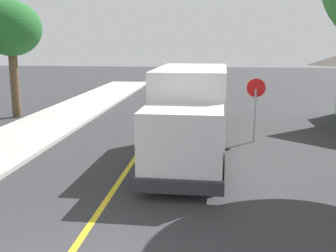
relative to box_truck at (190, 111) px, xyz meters
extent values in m
cube|color=gold|center=(-1.96, 2.03, -1.76)|extent=(0.16, 56.00, 0.01)
cube|color=silver|center=(0.02, 0.73, 0.13)|extent=(2.51, 5.05, 2.60)
cube|color=silver|center=(-0.06, -2.77, -0.32)|extent=(2.32, 2.05, 1.70)
cube|color=#1E2D3D|center=(-0.08, -3.67, 0.06)|extent=(2.04, 0.12, 0.75)
cube|color=#2D2D33|center=(-0.08, -3.85, -1.35)|extent=(2.40, 0.25, 0.36)
cylinder|color=black|center=(0.99, -2.59, -1.27)|extent=(0.32, 1.01, 1.00)
cylinder|color=black|center=(-1.11, -2.54, -1.27)|extent=(0.32, 1.01, 1.00)
cylinder|color=black|center=(1.09, 1.96, -1.27)|extent=(0.32, 1.01, 1.00)
cylinder|color=black|center=(-1.01, 2.01, -1.27)|extent=(0.32, 1.01, 1.00)
cube|color=maroon|center=(0.30, 5.93, -1.12)|extent=(1.88, 4.43, 0.76)
cube|color=#1E2D3D|center=(0.30, 6.08, -0.42)|extent=(1.62, 1.83, 0.64)
cylinder|color=black|center=(1.06, 4.50, -1.45)|extent=(0.23, 0.64, 0.64)
cylinder|color=black|center=(-0.52, 4.53, -1.45)|extent=(0.23, 0.64, 0.64)
cylinder|color=black|center=(1.11, 7.32, -1.45)|extent=(0.23, 0.64, 0.64)
cylinder|color=black|center=(-0.46, 7.35, -1.45)|extent=(0.23, 0.64, 0.64)
cube|color=silver|center=(0.24, 12.07, -1.12)|extent=(1.81, 4.40, 0.76)
cube|color=#1E2D3D|center=(0.24, 12.22, -0.42)|extent=(1.59, 1.80, 0.64)
cylinder|color=black|center=(1.03, 10.66, -1.45)|extent=(0.22, 0.64, 0.64)
cylinder|color=black|center=(-0.55, 10.66, -1.45)|extent=(0.22, 0.64, 0.64)
cylinder|color=black|center=(1.04, 13.47, -1.45)|extent=(0.22, 0.64, 0.64)
cylinder|color=black|center=(-0.54, 13.48, -1.45)|extent=(0.22, 0.64, 0.64)
cylinder|color=gray|center=(2.50, 3.01, -0.67)|extent=(0.08, 0.08, 2.20)
cylinder|color=red|center=(2.50, 3.04, 0.48)|extent=(0.76, 0.03, 0.76)
cylinder|color=white|center=(2.50, 3.06, 0.48)|extent=(0.80, 0.02, 0.80)
cylinder|color=brown|center=(-9.95, 7.34, -0.07)|extent=(0.46, 0.46, 3.40)
ellipsoid|color=#236028|center=(-9.95, 7.34, 3.01)|extent=(3.24, 3.24, 2.91)
camera|label=1|loc=(0.78, -13.92, 2.37)|focal=43.99mm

